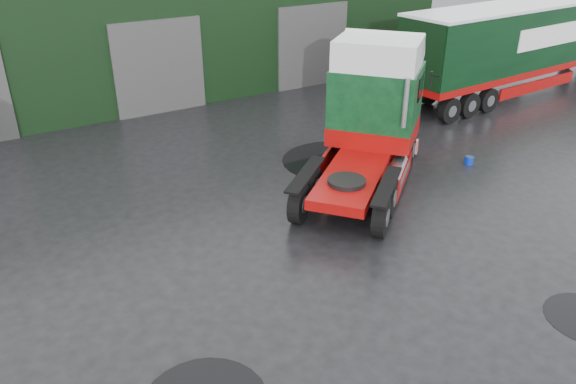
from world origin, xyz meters
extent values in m
plane|color=black|center=(0.00, 0.00, 0.00)|extent=(100.00, 100.00, 0.00)
cube|color=black|center=(2.00, 20.00, 3.00)|extent=(32.00, 12.00, 6.00)
cylinder|color=#0726AB|center=(9.11, 2.72, 0.14)|extent=(0.40, 0.40, 0.29)
cylinder|color=black|center=(5.54, 4.15, 0.00)|extent=(1.97, 1.97, 0.01)
cylinder|color=black|center=(5.24, 5.52, 0.00)|extent=(3.74, 3.74, 0.01)
camera|label=1|loc=(-5.98, -9.36, 8.09)|focal=35.00mm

